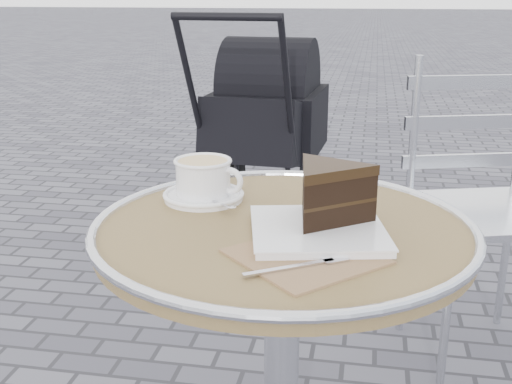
% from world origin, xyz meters
% --- Properties ---
extents(cafe_table, '(0.72, 0.72, 0.74)m').
position_xyz_m(cafe_table, '(0.00, 0.00, 0.57)').
color(cafe_table, silver).
rests_on(cafe_table, ground).
extents(cappuccino_set, '(0.17, 0.17, 0.08)m').
position_xyz_m(cappuccino_set, '(-0.18, 0.12, 0.77)').
color(cappuccino_set, white).
rests_on(cappuccino_set, cafe_table).
extents(cake_plate_set, '(0.29, 0.38, 0.12)m').
position_xyz_m(cake_plate_set, '(0.08, -0.02, 0.79)').
color(cake_plate_set, '#926C50').
rests_on(cake_plate_set, cafe_table).
extents(bistro_chair, '(0.54, 0.54, 0.96)m').
position_xyz_m(bistro_chair, '(0.49, 0.95, 0.59)').
color(bistro_chair, silver).
rests_on(bistro_chair, ground).
extents(baby_stroller, '(0.54, 1.05, 1.07)m').
position_xyz_m(baby_stroller, '(-0.36, 1.93, 0.48)').
color(baby_stroller, black).
rests_on(baby_stroller, ground).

